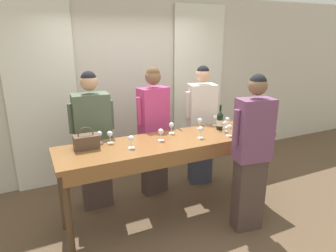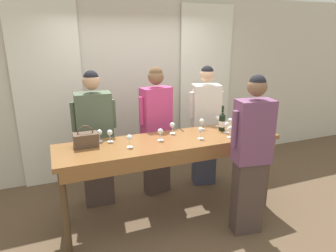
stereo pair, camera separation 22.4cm
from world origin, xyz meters
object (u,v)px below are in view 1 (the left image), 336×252
(wine_glass_by_bottle, at_px, (201,130))
(guest_pink_top, at_px, (154,130))
(wine_glass_front_left, at_px, (99,134))
(guest_cream_sweater, at_px, (201,125))
(wine_glass_center_right, at_px, (171,126))
(wine_bottle, at_px, (220,121))
(wine_glass_front_right, at_px, (110,134))
(wine_glass_near_host, at_px, (238,124))
(wine_glass_back_mid, at_px, (229,128))
(wine_glass_back_right, at_px, (227,120))
(guest_olive_jacket, at_px, (93,141))
(host_pouring, at_px, (252,153))
(tasting_bar, at_px, (171,149))
(wine_glass_center_mid, at_px, (161,132))
(wine_glass_back_left, at_px, (225,124))
(wine_glass_center_left, at_px, (200,121))
(wine_glass_front_mid, at_px, (215,118))
(wine_glass_by_handbag, at_px, (131,139))
(handbag, at_px, (86,141))

(wine_glass_by_bottle, height_order, guest_pink_top, guest_pink_top)
(wine_glass_front_left, bearing_deg, guest_cream_sweater, 13.35)
(wine_glass_center_right, bearing_deg, wine_bottle, -10.46)
(wine_glass_front_right, relative_size, wine_glass_near_host, 1.00)
(wine_glass_back_mid, bearing_deg, wine_glass_back_right, 57.34)
(wine_glass_front_left, bearing_deg, guest_olive_jacket, 89.86)
(wine_glass_by_bottle, bearing_deg, host_pouring, -56.12)
(guest_pink_top, height_order, host_pouring, host_pouring)
(tasting_bar, height_order, wine_glass_center_mid, wine_glass_center_mid)
(guest_olive_jacket, bearing_deg, wine_glass_front_left, -90.14)
(guest_olive_jacket, relative_size, host_pouring, 0.98)
(wine_glass_back_left, xyz_separation_m, wine_glass_near_host, (0.14, -0.08, 0.00))
(tasting_bar, height_order, wine_glass_center_left, wine_glass_center_left)
(wine_glass_center_mid, bearing_deg, wine_glass_back_left, -3.13)
(wine_glass_back_left, bearing_deg, wine_glass_front_left, 169.94)
(tasting_bar, height_order, wine_glass_front_right, wine_glass_front_right)
(wine_glass_center_mid, xyz_separation_m, wine_glass_back_mid, (0.82, -0.21, 0.00))
(wine_glass_back_right, bearing_deg, wine_glass_center_mid, -175.27)
(wine_glass_center_left, bearing_deg, wine_glass_front_mid, 8.61)
(wine_glass_center_mid, distance_m, guest_pink_top, 0.65)
(wine_glass_center_right, height_order, guest_cream_sweater, guest_cream_sweater)
(guest_olive_jacket, bearing_deg, wine_glass_center_right, -25.34)
(host_pouring, bearing_deg, wine_glass_center_mid, 141.59)
(wine_bottle, xyz_separation_m, guest_pink_top, (-0.71, 0.54, -0.19))
(wine_glass_front_left, distance_m, guest_cream_sweater, 1.66)
(wine_glass_front_left, xyz_separation_m, host_pouring, (1.48, -0.87, -0.17))
(wine_bottle, relative_size, wine_glass_center_right, 2.27)
(wine_glass_center_left, height_order, wine_glass_by_bottle, same)
(wine_glass_by_handbag, xyz_separation_m, guest_olive_jacket, (-0.28, 0.69, -0.20))
(wine_glass_by_handbag, bearing_deg, host_pouring, -25.04)
(guest_cream_sweater, relative_size, host_pouring, 0.98)
(wine_bottle, bearing_deg, guest_olive_jacket, 160.58)
(wine_glass_back_right, xyz_separation_m, guest_cream_sweater, (-0.08, 0.52, -0.20))
(wine_bottle, xyz_separation_m, wine_glass_center_right, (-0.65, 0.12, -0.01))
(tasting_bar, relative_size, wine_glass_back_right, 18.45)
(wine_bottle, relative_size, wine_glass_back_mid, 2.27)
(wine_bottle, height_order, guest_pink_top, guest_pink_top)
(wine_glass_center_mid, height_order, host_pouring, host_pouring)
(wine_bottle, relative_size, wine_glass_back_left, 2.27)
(handbag, xyz_separation_m, wine_glass_near_host, (1.85, -0.25, 0.02))
(tasting_bar, bearing_deg, wine_glass_front_right, 161.56)
(wine_bottle, height_order, wine_glass_back_mid, wine_bottle)
(wine_bottle, height_order, wine_glass_center_right, wine_bottle)
(wine_glass_center_mid, distance_m, wine_glass_center_right, 0.29)
(wine_glass_center_left, distance_m, host_pouring, 0.88)
(wine_glass_back_right, relative_size, wine_glass_near_host, 1.00)
(tasting_bar, distance_m, wine_glass_front_left, 0.86)
(wine_glass_by_handbag, bearing_deg, wine_glass_back_mid, -6.09)
(wine_glass_by_bottle, relative_size, guest_cream_sweater, 0.08)
(wine_glass_by_handbag, distance_m, host_pouring, 1.35)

